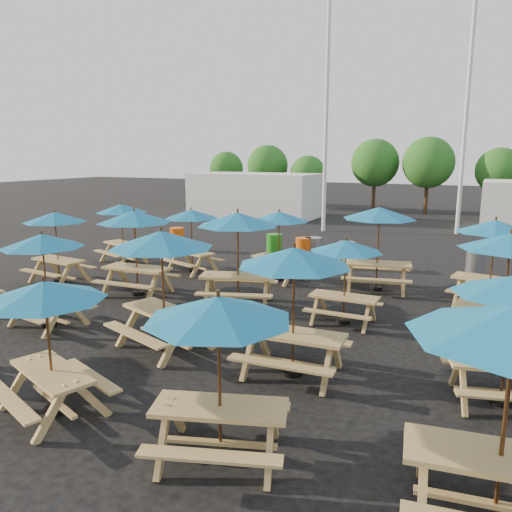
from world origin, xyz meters
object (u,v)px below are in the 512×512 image
at_px(picnic_unit_13, 294,265).
at_px(picnic_unit_17, 512,294).
at_px(picnic_unit_2, 55,222).
at_px(picnic_unit_14, 346,251).
at_px(picnic_unit_15, 379,218).
at_px(waste_bin_3, 314,250).
at_px(picnic_unit_3, 121,212).
at_px(picnic_unit_7, 191,218).
at_px(waste_bin_1, 274,246).
at_px(picnic_unit_12, 219,319).
at_px(waste_bin_2, 303,251).
at_px(picnic_unit_19, 495,232).
at_px(picnic_unit_8, 45,300).
at_px(picnic_unit_11, 279,221).
at_px(picnic_unit_18, 510,249).
at_px(picnic_unit_5, 43,247).
at_px(picnic_unit_6, 134,222).
at_px(picnic_unit_9, 162,247).
at_px(waste_bin_0, 177,239).
at_px(waste_bin_5, 475,265).
at_px(picnic_unit_10, 238,225).
at_px(waste_bin_4, 346,255).

height_order(picnic_unit_13, picnic_unit_17, picnic_unit_13).
distance_m(picnic_unit_2, picnic_unit_14, 9.24).
xyz_separation_m(picnic_unit_15, waste_bin_3, (-2.97, 2.87, -1.69)).
xyz_separation_m(picnic_unit_3, picnic_unit_17, (12.81, -5.95, -0.04)).
relative_size(picnic_unit_7, waste_bin_1, 2.47).
bearing_deg(picnic_unit_12, picnic_unit_15, 71.51).
bearing_deg(waste_bin_2, picnic_unit_19, -25.54).
height_order(picnic_unit_14, waste_bin_1, picnic_unit_14).
bearing_deg(picnic_unit_8, picnic_unit_11, 110.85).
height_order(picnic_unit_3, picnic_unit_18, picnic_unit_18).
bearing_deg(picnic_unit_3, picnic_unit_8, -35.80).
relative_size(picnic_unit_7, picnic_unit_18, 0.97).
bearing_deg(picnic_unit_17, picnic_unit_2, 153.08).
xyz_separation_m(picnic_unit_2, picnic_unit_13, (9.18, -3.13, 0.13)).
xyz_separation_m(picnic_unit_8, picnic_unit_19, (6.04, 9.06, 0.17)).
xyz_separation_m(picnic_unit_5, picnic_unit_18, (9.67, 3.33, 0.17)).
bearing_deg(picnic_unit_15, picnic_unit_6, -161.46).
bearing_deg(waste_bin_2, picnic_unit_15, -38.67).
bearing_deg(waste_bin_3, picnic_unit_5, -109.47).
height_order(picnic_unit_8, picnic_unit_19, picnic_unit_19).
height_order(picnic_unit_13, picnic_unit_19, picnic_unit_13).
relative_size(picnic_unit_15, waste_bin_1, 2.63).
relative_size(waste_bin_2, waste_bin_3, 1.00).
bearing_deg(picnic_unit_3, picnic_unit_15, 20.35).
bearing_deg(picnic_unit_12, picnic_unit_13, 73.30).
bearing_deg(picnic_unit_6, picnic_unit_9, -47.49).
bearing_deg(picnic_unit_17, picnic_unit_6, 149.71).
relative_size(picnic_unit_8, picnic_unit_11, 1.00).
distance_m(picnic_unit_2, picnic_unit_11, 6.99).
height_order(picnic_unit_5, picnic_unit_15, picnic_unit_15).
height_order(picnic_unit_7, picnic_unit_18, picnic_unit_18).
bearing_deg(waste_bin_0, picnic_unit_15, -17.11).
relative_size(waste_bin_0, waste_bin_5, 1.00).
relative_size(picnic_unit_3, waste_bin_5, 2.51).
bearing_deg(picnic_unit_19, picnic_unit_18, -73.51).
relative_size(picnic_unit_7, picnic_unit_8, 1.01).
bearing_deg(picnic_unit_2, waste_bin_5, 33.56).
distance_m(picnic_unit_12, picnic_unit_14, 6.03).
xyz_separation_m(picnic_unit_11, waste_bin_0, (-5.91, 2.90, -1.45)).
relative_size(picnic_unit_10, waste_bin_4, 2.84).
bearing_deg(picnic_unit_9, picnic_unit_17, 22.50).
relative_size(picnic_unit_2, waste_bin_0, 2.37).
relative_size(picnic_unit_7, picnic_unit_9, 0.87).
relative_size(waste_bin_1, waste_bin_5, 1.00).
height_order(picnic_unit_2, picnic_unit_8, picnic_unit_2).
bearing_deg(picnic_unit_12, waste_bin_0, 108.23).
height_order(waste_bin_2, waste_bin_5, same).
relative_size(picnic_unit_9, picnic_unit_11, 1.15).
distance_m(picnic_unit_2, waste_bin_4, 9.79).
bearing_deg(picnic_unit_13, waste_bin_0, 130.63).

